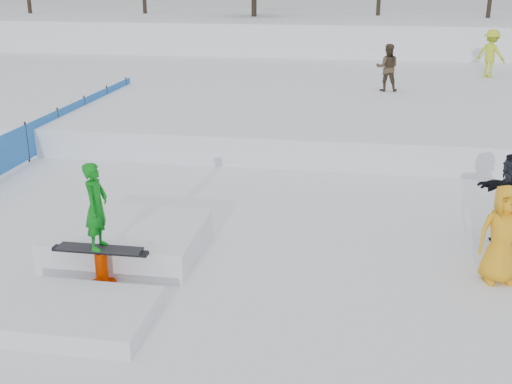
% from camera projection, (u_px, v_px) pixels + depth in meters
% --- Properties ---
extents(ground, '(120.00, 120.00, 0.00)m').
position_uv_depth(ground, '(205.00, 296.00, 10.23)').
color(ground, white).
extents(snow_berm, '(60.00, 14.00, 2.40)m').
position_uv_depth(snow_berm, '(325.00, 37.00, 37.80)').
color(snow_berm, white).
rests_on(snow_berm, ground).
extents(snow_midrise, '(50.00, 18.00, 0.80)m').
position_uv_depth(snow_midrise, '(302.00, 92.00, 25.02)').
color(snow_midrise, white).
rests_on(snow_midrise, ground).
extents(safety_fence, '(0.05, 16.00, 1.10)m').
position_uv_depth(safety_fence, '(27.00, 142.00, 17.21)').
color(safety_fence, blue).
rests_on(safety_fence, ground).
extents(walker_olive, '(0.81, 0.63, 1.67)m').
position_uv_depth(walker_olive, '(387.00, 68.00, 22.81)').
color(walker_olive, '#3E3121').
rests_on(walker_olive, snow_midrise).
extents(walker_ygreen, '(1.39, 1.32, 1.89)m').
position_uv_depth(walker_ygreen, '(491.00, 54.00, 25.71)').
color(walker_ygreen, '#B8CD22').
rests_on(walker_ygreen, snow_midrise).
extents(spectator_yellow, '(0.90, 0.66, 1.68)m').
position_uv_depth(spectator_yellow, '(503.00, 234.00, 10.46)').
color(spectator_yellow, orange).
rests_on(spectator_yellow, ground).
extents(spectator_dark, '(1.10, 1.78, 1.83)m').
position_uv_depth(spectator_dark, '(512.00, 200.00, 11.78)').
color(spectator_dark, black).
rests_on(spectator_dark, ground).
extents(jib_rail_feature, '(2.60, 4.40, 2.11)m').
position_uv_depth(jib_rail_feature, '(115.00, 254.00, 10.99)').
color(jib_rail_feature, white).
rests_on(jib_rail_feature, ground).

